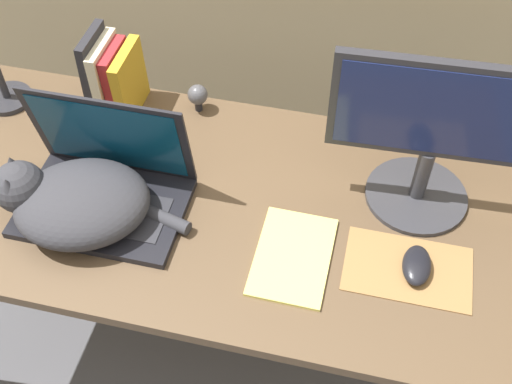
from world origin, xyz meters
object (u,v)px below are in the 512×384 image
Objects in this scene: laptop at (105,186)px; computer_mouse at (417,265)px; notepad at (293,256)px; external_monitor at (434,133)px; cat at (74,201)px; webcam at (198,95)px; book_row at (113,78)px.

laptop is 3.60× the size of computer_mouse.
laptop is 0.46m from notepad.
external_monitor is at bearing 93.75° from computer_mouse.
cat is at bearing -179.11° from notepad.
webcam is at bearing 129.11° from notepad.
cat reaches higher than notepad.
cat is 0.96× the size of external_monitor.
external_monitor is at bearing 13.86° from laptop.
external_monitor is at bearing 43.34° from notepad.
external_monitor is 0.40m from notepad.
cat is 1.80× the size of notepad.
cat is 4.19× the size of computer_mouse.
book_row reaches higher than notepad.
laptop reaches higher than notepad.
cat reaches higher than webcam.
computer_mouse is (0.01, -0.21, -0.19)m from external_monitor.
external_monitor reaches higher than notepad.
notepad is at bearing -136.66° from external_monitor.
cat is at bearing -177.43° from computer_mouse.
book_row is (-0.05, 0.38, 0.03)m from cat.
external_monitor is 1.87× the size of notepad.
book_row reaches higher than webcam.
book_row is (-0.79, 0.14, -0.11)m from external_monitor.
book_row is 0.67m from notepad.
notepad is 0.53m from webcam.
laptop reaches higher than book_row.
laptop is 0.71m from computer_mouse.
laptop is 1.67× the size of book_row.
cat is 0.39m from book_row.
computer_mouse is at bearing -86.25° from external_monitor.
external_monitor is 0.28m from computer_mouse.
notepad is at bearing -7.81° from laptop.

